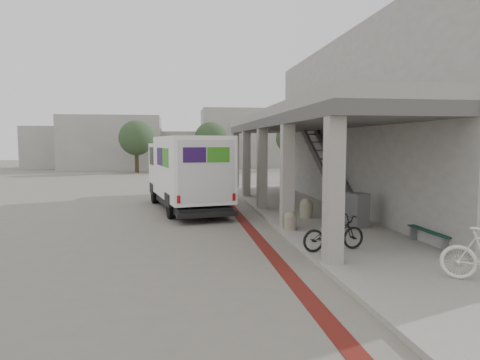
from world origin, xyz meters
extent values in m
plane|color=slate|center=(0.00, 0.00, 0.00)|extent=(120.00, 120.00, 0.00)
cube|color=#5C1812|center=(1.00, 2.00, 0.01)|extent=(0.35, 40.00, 0.01)
cube|color=gray|center=(4.00, 0.00, 0.06)|extent=(4.40, 28.00, 0.12)
cube|color=gray|center=(7.35, 4.50, 3.50)|extent=(4.30, 17.00, 7.00)
cube|color=#4F4D4A|center=(3.60, 4.50, 3.50)|extent=(3.40, 16.90, 0.35)
cube|color=gray|center=(3.60, 4.50, 3.85)|extent=(3.40, 16.90, 0.35)
cube|color=gray|center=(-8.00, 34.00, 2.75)|extent=(10.00, 6.00, 5.50)
cube|color=gray|center=(-1.00, 38.00, 2.00)|extent=(8.00, 6.00, 4.00)
cube|color=gray|center=(6.00, 36.00, 3.25)|extent=(9.00, 6.00, 6.50)
cube|color=gray|center=(-14.00, 37.00, 2.25)|extent=(7.00, 5.00, 4.50)
cylinder|color=#38281C|center=(-5.00, 28.00, 1.20)|extent=(0.36, 0.36, 2.40)
sphere|color=#2A3E24|center=(-5.00, 28.00, 3.20)|extent=(3.20, 3.20, 3.20)
cylinder|color=#38281C|center=(2.00, 30.00, 1.20)|extent=(0.36, 0.36, 2.40)
sphere|color=#2A3E24|center=(2.00, 30.00, 3.20)|extent=(3.20, 3.20, 3.20)
cylinder|color=#38281C|center=(10.00, 29.00, 1.20)|extent=(0.36, 0.36, 2.40)
sphere|color=#2A3E24|center=(10.00, 29.00, 3.20)|extent=(3.20, 3.20, 3.20)
cube|color=black|center=(-0.91, 5.24, 0.37)|extent=(3.13, 6.72, 0.28)
cube|color=white|center=(-0.76, 4.43, 1.80)|extent=(3.09, 5.14, 2.40)
cube|color=white|center=(-1.36, 7.56, 1.66)|extent=(2.51, 2.14, 2.13)
cube|color=white|center=(-1.55, 8.51, 0.88)|extent=(2.10, 0.93, 0.74)
cube|color=black|center=(-1.50, 8.28, 2.17)|extent=(2.08, 0.83, 0.97)
cube|color=black|center=(-0.28, 1.98, 0.32)|extent=(2.13, 0.63, 0.17)
cube|color=#2C1150|center=(-1.97, 4.85, 2.22)|extent=(0.26, 1.27, 0.69)
cube|color=#358B1E|center=(-1.71, 3.49, 2.22)|extent=(0.26, 1.27, 0.69)
cube|color=#2C1150|center=(-0.70, 1.96, 2.36)|extent=(0.78, 0.18, 0.51)
cube|color=#358B1E|center=(0.11, 2.12, 2.36)|extent=(0.78, 0.18, 0.51)
cylinder|color=black|center=(-2.32, 7.42, 0.42)|extent=(0.41, 0.87, 0.83)
cylinder|color=black|center=(-0.42, 7.79, 0.42)|extent=(0.41, 0.87, 0.83)
cylinder|color=black|center=(-1.52, 3.24, 0.42)|extent=(0.41, 0.87, 0.83)
cylinder|color=black|center=(0.39, 3.61, 0.42)|extent=(0.41, 0.87, 0.83)
cube|color=slate|center=(5.22, -3.04, 0.29)|extent=(0.35, 0.08, 0.35)
cube|color=slate|center=(5.18, -1.66, 0.29)|extent=(0.35, 0.08, 0.35)
cube|color=#113529|center=(5.07, -2.35, 0.49)|extent=(0.15, 1.66, 0.04)
cube|color=#113529|center=(5.20, -2.35, 0.49)|extent=(0.15, 1.66, 0.04)
cube|color=#113529|center=(5.33, -2.34, 0.49)|extent=(0.15, 1.66, 0.04)
cylinder|color=gray|center=(2.10, 0.10, 0.31)|extent=(0.38, 0.38, 0.38)
sphere|color=gray|center=(2.10, 0.10, 0.50)|extent=(0.38, 0.38, 0.38)
cylinder|color=gray|center=(3.21, 2.10, 0.35)|extent=(0.45, 0.45, 0.45)
sphere|color=gray|center=(3.21, 2.10, 0.57)|extent=(0.45, 0.45, 0.45)
cube|color=slate|center=(4.30, 0.23, 0.65)|extent=(0.62, 0.74, 1.07)
imported|color=black|center=(2.50, -2.50, 0.56)|extent=(1.73, 0.85, 0.87)
camera|label=1|loc=(-1.27, -12.38, 2.76)|focal=32.00mm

